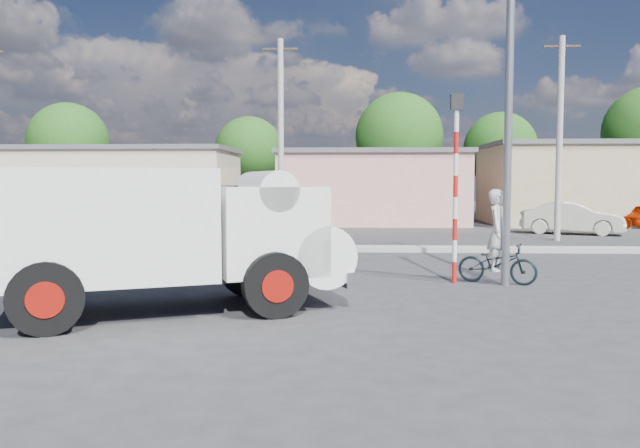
{
  "coord_description": "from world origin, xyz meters",
  "views": [
    {
      "loc": [
        0.74,
        -13.04,
        2.39
      ],
      "look_at": [
        0.02,
        2.48,
        1.3
      ],
      "focal_mm": 35.0,
      "sensor_mm": 36.0,
      "label": 1
    }
  ],
  "objects_px": {
    "traffic_pole": "(456,171)",
    "streetlight": "(502,65)",
    "bicycle": "(497,263)",
    "car_cream": "(572,218)",
    "truck": "(172,233)",
    "cyclist": "(498,243)"
  },
  "relations": [
    {
      "from": "cyclist",
      "to": "truck",
      "type": "bearing_deg",
      "value": 141.06
    },
    {
      "from": "car_cream",
      "to": "traffic_pole",
      "type": "distance_m",
      "value": 15.67
    },
    {
      "from": "cyclist",
      "to": "car_cream",
      "type": "xyz_separation_m",
      "value": [
        6.51,
        13.69,
        -0.23
      ]
    },
    {
      "from": "cyclist",
      "to": "bicycle",
      "type": "bearing_deg",
      "value": 0.0
    },
    {
      "from": "cyclist",
      "to": "streetlight",
      "type": "relative_size",
      "value": 0.21
    },
    {
      "from": "bicycle",
      "to": "traffic_pole",
      "type": "height_order",
      "value": "traffic_pole"
    },
    {
      "from": "traffic_pole",
      "to": "streetlight",
      "type": "distance_m",
      "value": 2.56
    },
    {
      "from": "cyclist",
      "to": "streetlight",
      "type": "xyz_separation_m",
      "value": [
        -0.04,
        -0.25,
        4.02
      ]
    },
    {
      "from": "cyclist",
      "to": "streetlight",
      "type": "height_order",
      "value": "streetlight"
    },
    {
      "from": "cyclist",
      "to": "car_cream",
      "type": "bearing_deg",
      "value": -1.58
    },
    {
      "from": "bicycle",
      "to": "car_cream",
      "type": "height_order",
      "value": "car_cream"
    },
    {
      "from": "truck",
      "to": "bicycle",
      "type": "bearing_deg",
      "value": 5.0
    },
    {
      "from": "truck",
      "to": "traffic_pole",
      "type": "distance_m",
      "value": 6.73
    },
    {
      "from": "truck",
      "to": "car_cream",
      "type": "distance_m",
      "value": 21.57
    },
    {
      "from": "bicycle",
      "to": "car_cream",
      "type": "xyz_separation_m",
      "value": [
        6.51,
        13.69,
        0.24
      ]
    },
    {
      "from": "bicycle",
      "to": "car_cream",
      "type": "bearing_deg",
      "value": -1.58
    },
    {
      "from": "traffic_pole",
      "to": "streetlight",
      "type": "bearing_deg",
      "value": -17.73
    },
    {
      "from": "car_cream",
      "to": "traffic_pole",
      "type": "xyz_separation_m",
      "value": [
        -7.49,
        -13.64,
        1.88
      ]
    },
    {
      "from": "cyclist",
      "to": "traffic_pole",
      "type": "distance_m",
      "value": 1.92
    },
    {
      "from": "car_cream",
      "to": "streetlight",
      "type": "distance_m",
      "value": 15.98
    },
    {
      "from": "bicycle",
      "to": "cyclist",
      "type": "bearing_deg",
      "value": 0.0
    },
    {
      "from": "bicycle",
      "to": "cyclist",
      "type": "xyz_separation_m",
      "value": [
        0.0,
        0.0,
        0.47
      ]
    }
  ]
}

